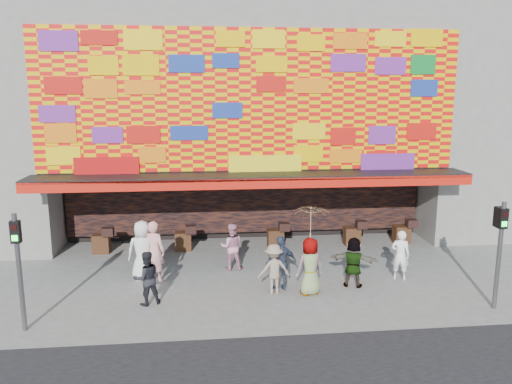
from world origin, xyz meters
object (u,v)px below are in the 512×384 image
ped_e (281,263)px  signal_right (500,243)px  ped_c (146,278)px  ped_b (154,251)px  ped_f (353,262)px  ped_g (310,266)px  ped_d (274,269)px  signal_left (18,259)px  parasol (311,222)px  ped_h (400,255)px  ped_i (232,247)px  ped_a (143,251)px

ped_e → signal_right: bearing=148.4°
signal_right → ped_c: (-9.52, 1.27, -1.09)m
ped_b → ped_f: (6.06, -1.12, -0.19)m
signal_right → ped_g: signal_right is taller
ped_d → signal_left: bearing=4.3°
signal_right → ped_b: signal_right is taller
signal_left → parasol: size_ratio=1.57×
signal_right → parasol: (-4.85, 1.50, 0.32)m
ped_h → ped_i: ped_h is taller
ped_d → ped_e: size_ratio=0.90×
signal_right → ped_d: 6.22m
ped_c → ped_a: bearing=-102.7°
ped_e → ped_f: 2.23m
ped_f → ped_i: bearing=-5.6°
signal_right → ped_g: size_ratio=1.76×
parasol → ped_g: bearing=180.0°
ped_b → parasol: parasol is taller
signal_left → signal_right: same height
ped_c → ped_f: (6.11, 0.69, 0.01)m
signal_left → ped_d: size_ratio=2.00×
ped_h → ped_a: bearing=16.9°
ped_b → parasol: (4.62, -1.58, 1.21)m
ped_d → parasol: (1.05, -0.16, 1.43)m
ped_c → ped_h: ped_h is taller
ped_c → parasol: 4.89m
signal_right → ped_a: 10.38m
ped_g → ped_h: ped_g is taller
signal_right → ped_h: size_ratio=1.87×
signal_left → signal_right: size_ratio=1.00×
ped_g → signal_left: bearing=-5.2°
ped_c → ped_f: bearing=164.2°
signal_right → ped_d: size_ratio=2.00×
ped_b → ped_c: (-0.05, -1.80, -0.20)m
ped_e → ped_h: size_ratio=1.04×
signal_left → ped_b: (2.93, 3.07, -0.89)m
signal_right → ped_h: 3.14m
ped_g → parasol: (0.00, 0.00, 1.33)m
parasol → ped_f: bearing=17.7°
signal_left → parasol: (7.55, 1.50, 0.32)m
ped_a → ped_f: (6.43, -1.22, -0.19)m
ped_a → ped_g: size_ratio=1.12×
ped_b → ped_g: bearing=-173.9°
ped_h → parasol: size_ratio=0.84×
ped_f → ped_i: (-3.60, 1.90, 0.01)m
ped_g → parasol: bearing=163.6°
ped_c → ped_g: size_ratio=0.90×
ped_i → parasol: (2.16, -2.35, 1.40)m
parasol → ped_i: bearing=132.5°
ped_g → ped_i: size_ratio=1.09×
signal_right → ped_a: (-9.84, 3.17, -0.90)m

